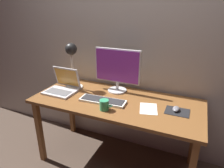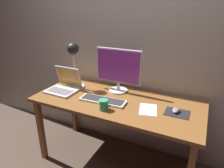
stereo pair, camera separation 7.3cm
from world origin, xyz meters
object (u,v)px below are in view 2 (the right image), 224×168
(monitor, at_px, (118,69))
(keyboard_main, at_px, (103,100))
(mouse, at_px, (176,110))
(desk_lamp, at_px, (74,59))
(coffee_mug, at_px, (104,105))
(laptop, at_px, (65,84))

(monitor, height_order, keyboard_main, monitor)
(keyboard_main, relative_size, mouse, 4.65)
(monitor, bearing_deg, keyboard_main, -96.05)
(monitor, bearing_deg, mouse, -17.24)
(desk_lamp, bearing_deg, monitor, 12.60)
(coffee_mug, bearing_deg, laptop, 161.07)
(laptop, distance_m, desk_lamp, 0.28)
(keyboard_main, bearing_deg, coffee_mug, -58.29)
(monitor, xyz_separation_m, desk_lamp, (-0.47, -0.10, 0.07))
(monitor, distance_m, desk_lamp, 0.49)
(desk_lamp, bearing_deg, coffee_mug, -31.02)
(coffee_mug, bearing_deg, monitor, 96.89)
(monitor, height_order, desk_lamp, desk_lamp)
(desk_lamp, distance_m, coffee_mug, 0.66)
(laptop, xyz_separation_m, desk_lamp, (0.05, 0.12, 0.25))
(monitor, relative_size, coffee_mug, 4.14)
(mouse, relative_size, coffee_mug, 0.83)
(keyboard_main, height_order, mouse, mouse)
(desk_lamp, relative_size, coffee_mug, 4.22)
(mouse, bearing_deg, desk_lamp, 175.37)
(desk_lamp, bearing_deg, laptop, -114.74)
(keyboard_main, distance_m, desk_lamp, 0.57)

